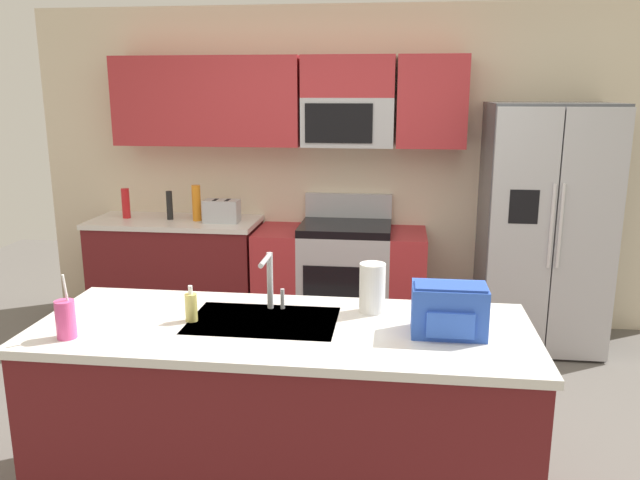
% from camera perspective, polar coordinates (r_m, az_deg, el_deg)
% --- Properties ---
extents(ground_plane, '(9.00, 9.00, 0.00)m').
position_cam_1_polar(ground_plane, '(3.69, -0.93, -18.34)').
color(ground_plane, '#66605B').
rests_on(ground_plane, ground).
extents(kitchen_wall_unit, '(5.20, 0.43, 2.60)m').
position_cam_1_polar(kitchen_wall_unit, '(5.24, 0.65, 8.30)').
color(kitchen_wall_unit, beige).
rests_on(kitchen_wall_unit, ground).
extents(back_counter, '(1.38, 0.63, 0.90)m').
position_cam_1_polar(back_counter, '(5.44, -12.75, -2.81)').
color(back_counter, maroon).
rests_on(back_counter, ground).
extents(range_oven, '(1.36, 0.61, 1.10)m').
position_cam_1_polar(range_oven, '(5.15, 1.87, -3.49)').
color(range_oven, '#B7BABF').
rests_on(range_oven, ground).
extents(refrigerator, '(0.90, 0.76, 1.85)m').
position_cam_1_polar(refrigerator, '(5.06, 19.51, 1.07)').
color(refrigerator, '#4C4F54').
rests_on(refrigerator, ground).
extents(island_counter, '(2.26, 0.86, 0.90)m').
position_cam_1_polar(island_counter, '(3.08, -3.30, -15.45)').
color(island_counter, maroon).
rests_on(island_counter, ground).
extents(toaster, '(0.28, 0.16, 0.18)m').
position_cam_1_polar(toaster, '(5.14, -8.87, 2.61)').
color(toaster, '#B7BABF').
rests_on(toaster, back_counter).
extents(pepper_mill, '(0.05, 0.05, 0.23)m').
position_cam_1_polar(pepper_mill, '(5.32, -13.44, 3.07)').
color(pepper_mill, black).
rests_on(pepper_mill, back_counter).
extents(bottle_red, '(0.07, 0.07, 0.25)m').
position_cam_1_polar(bottle_red, '(5.48, -17.14, 3.19)').
color(bottle_red, red).
rests_on(bottle_red, back_counter).
extents(bottle_orange, '(0.07, 0.07, 0.29)m').
position_cam_1_polar(bottle_orange, '(5.22, -11.10, 3.30)').
color(bottle_orange, orange).
rests_on(bottle_orange, back_counter).
extents(sink_faucet, '(0.09, 0.22, 0.28)m').
position_cam_1_polar(sink_faucet, '(3.03, -4.55, -3.34)').
color(sink_faucet, '#B7BABF').
rests_on(sink_faucet, island_counter).
extents(drink_cup_pink, '(0.08, 0.08, 0.29)m').
position_cam_1_polar(drink_cup_pink, '(2.93, -21.99, -6.64)').
color(drink_cup_pink, '#EA4C93').
rests_on(drink_cup_pink, island_counter).
extents(soap_dispenser, '(0.06, 0.06, 0.17)m').
position_cam_1_polar(soap_dispenser, '(2.98, -11.56, -5.94)').
color(soap_dispenser, '#D8CC66').
rests_on(soap_dispenser, island_counter).
extents(paper_towel_roll, '(0.12, 0.12, 0.24)m').
position_cam_1_polar(paper_towel_roll, '(3.03, 4.75, -4.33)').
color(paper_towel_roll, white).
rests_on(paper_towel_roll, island_counter).
extents(backpack, '(0.32, 0.22, 0.23)m').
position_cam_1_polar(backpack, '(2.80, 11.58, -6.12)').
color(backpack, blue).
rests_on(backpack, island_counter).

